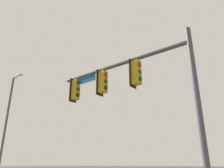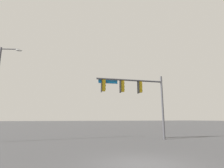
% 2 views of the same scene
% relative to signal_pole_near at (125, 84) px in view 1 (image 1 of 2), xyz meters
% --- Properties ---
extents(signal_pole_near, '(6.98, 1.21, 6.44)m').
position_rel_signal_pole_near_xyz_m(signal_pole_near, '(0.00, 0.00, 0.00)').
color(signal_pole_near, '#47474C').
rests_on(signal_pole_near, ground_plane).
extents(street_lamp, '(1.97, 0.76, 8.70)m').
position_rel_signal_pole_near_xyz_m(street_lamp, '(12.47, -3.02, 0.16)').
color(street_lamp, '#4C4C51').
rests_on(street_lamp, ground_plane).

